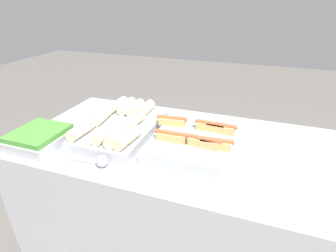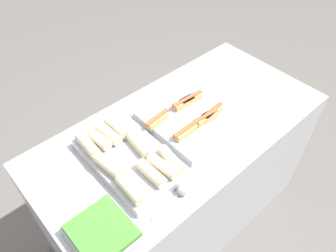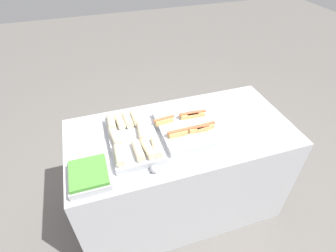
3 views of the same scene
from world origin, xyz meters
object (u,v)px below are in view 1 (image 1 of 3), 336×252
tray_hotdogs (193,139)px  serving_spoon_near (100,161)px  tray_wraps (122,125)px  tray_side_front (39,138)px

tray_hotdogs → serving_spoon_near: tray_hotdogs is taller
tray_wraps → serving_spoon_near: 0.31m
tray_wraps → tray_side_front: bearing=-142.5°
tray_hotdogs → tray_wraps: tray_wraps is taller
tray_side_front → serving_spoon_near: (0.38, -0.06, -0.01)m
serving_spoon_near → tray_side_front: bearing=170.5°
tray_hotdogs → tray_wraps: 0.38m
tray_hotdogs → tray_wraps: bearing=-180.0°
tray_wraps → tray_side_front: tray_wraps is taller
tray_wraps → serving_spoon_near: size_ratio=2.50×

